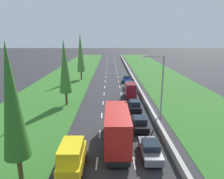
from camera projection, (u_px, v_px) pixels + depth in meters
name	position (u px, v px, depth m)	size (l,w,h in m)	color
ground_plane	(112.00, 75.00, 62.92)	(300.00, 300.00, 0.00)	#28282B
grass_verge_left	(70.00, 75.00, 62.81)	(14.00, 140.00, 0.04)	#2D6623
grass_verge_right	(159.00, 75.00, 63.03)	(14.00, 140.00, 0.04)	#2D6623
median_barrier	(131.00, 74.00, 62.86)	(0.44, 120.00, 0.85)	#9E9B93
lane_markings	(112.00, 75.00, 62.91)	(3.64, 116.00, 0.01)	white
red_box_truck_centre_lane	(117.00, 126.00, 22.06)	(2.46, 9.40, 4.18)	black
grey_sedan_right_lane	(150.00, 149.00, 20.18)	(1.82, 4.50, 1.64)	slate
yellow_van_left_lane	(72.00, 158.00, 17.69)	(1.96, 4.90, 2.82)	yellow
black_sedan_right_lane	(140.00, 123.00, 26.30)	(1.82, 4.50, 1.64)	black
black_sedan_right_lane_fourth	(135.00, 105.00, 32.96)	(1.82, 4.50, 1.64)	black
maroon_van_right_lane	(130.00, 91.00, 39.66)	(1.96, 4.90, 2.82)	maroon
silver_hatchback_right_lane	(129.00, 85.00, 46.80)	(1.74, 3.90, 1.72)	silver
blue_hatchback_right_lane	(126.00, 79.00, 53.61)	(1.74, 3.90, 1.72)	#1E47B7
poplar_tree_nearest	(12.00, 103.00, 15.46)	(2.08, 2.08, 11.25)	#4C3823
poplar_tree_second	(65.00, 67.00, 34.30)	(2.08, 2.08, 11.10)	#4C3823
poplar_tree_third	(80.00, 53.00, 55.23)	(2.11, 2.11, 12.39)	#4C3823
street_light_mast	(160.00, 83.00, 28.49)	(3.20, 0.28, 9.00)	gray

